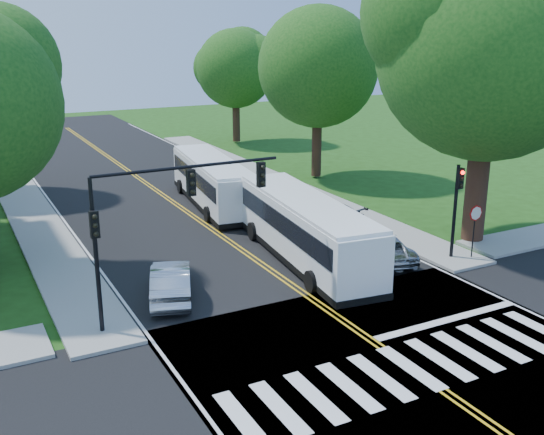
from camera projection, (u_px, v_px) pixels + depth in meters
ground at (401, 361)px, 20.86m from camera, size 140.00×140.00×0.00m
road at (199, 220)px, 36.12m from camera, size 14.00×96.00×0.01m
cross_road at (401, 361)px, 20.86m from camera, size 60.00×12.00×0.01m
center_line at (175, 203)px, 39.50m from camera, size 0.36×70.00×0.01m
edge_line_w at (62, 218)px, 36.47m from camera, size 0.12×70.00×0.01m
edge_line_e at (272, 191)px, 42.54m from camera, size 0.12×70.00×0.01m
crosswalk at (411, 368)px, 20.44m from camera, size 12.60×3.00×0.01m
stop_bar at (448, 320)px, 23.78m from camera, size 6.60×0.40×0.01m
sidewalk_nw at (27, 208)px, 38.32m from camera, size 2.60×40.00×0.15m
sidewalk_ne at (271, 178)px, 45.73m from camera, size 2.60×40.00×0.15m
tree_ne_big at (490, 47)px, 29.79m from camera, size 10.80×10.80×14.91m
tree_east_mid at (318, 67)px, 44.08m from camera, size 8.40×8.40×11.93m
tree_east_far at (235, 69)px, 58.37m from camera, size 7.20×7.20×10.34m
signal_nw at (160, 208)px, 22.44m from camera, size 7.15×0.46×5.66m
signal_ne at (457, 199)px, 29.13m from camera, size 0.30×0.46×4.40m
stop_sign at (475, 219)px, 29.37m from camera, size 0.76×0.08×2.53m
bus_lead at (305, 228)px, 29.41m from camera, size 3.83×11.75×2.98m
bus_follow at (212, 181)px, 38.76m from camera, size 3.79×11.30×2.86m
hatchback at (171, 281)px, 25.48m from camera, size 2.92×4.67×1.45m
suv at (381, 247)px, 29.72m from camera, size 3.33×5.02×1.28m
dark_sedan at (324, 214)px, 34.85m from camera, size 3.32×5.13×1.38m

